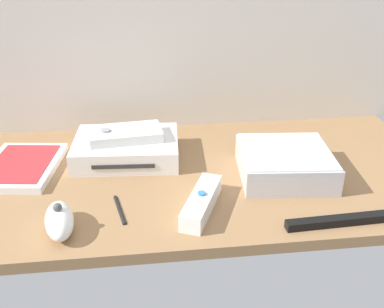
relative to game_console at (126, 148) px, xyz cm
name	(u,v)px	position (x,y,z in cm)	size (l,w,h in cm)	color
ground_plane	(192,177)	(12.64, -7.86, -3.20)	(100.00, 48.00, 2.00)	#936D47
game_console	(126,148)	(0.00, 0.00, 0.00)	(22.01, 17.56, 4.40)	white
mini_computer	(285,163)	(30.16, -11.06, 0.44)	(18.49, 18.49, 5.30)	silver
game_case	(21,166)	(-20.62, -2.70, -1.44)	(16.03, 20.66, 1.56)	white
remote_wand	(203,202)	(12.95, -21.22, -0.69)	(9.09, 15.03, 3.40)	white
remote_nunchuk	(59,220)	(-10.26, -24.64, -0.16)	(5.94, 10.57, 5.10)	white
remote_classic_pad	(125,134)	(0.01, 0.02, 3.21)	(15.13, 9.41, 2.40)	white
sensor_bar	(357,219)	(37.08, -28.08, -1.50)	(24.00, 1.80, 1.40)	black
stylus_pen	(120,209)	(-1.12, -19.79, -1.85)	(0.70, 0.70, 9.00)	black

